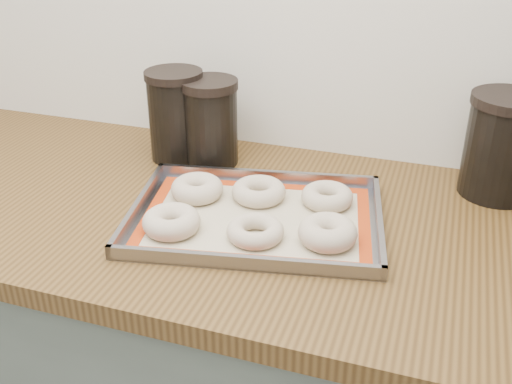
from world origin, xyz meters
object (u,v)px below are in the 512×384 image
(baking_tray, at_px, (256,217))
(bagel_front_right, at_px, (328,232))
(bagel_front_left, at_px, (171,222))
(canister_mid, at_px, (210,122))
(canister_right, at_px, (503,146))
(canister_left, at_px, (176,115))
(bagel_back_right, at_px, (327,196))
(bagel_front_mid, at_px, (255,231))
(bagel_back_left, at_px, (197,189))
(bagel_back_mid, at_px, (259,191))

(baking_tray, bearing_deg, bagel_front_right, -15.71)
(bagel_front_left, height_order, bagel_front_right, bagel_front_right)
(canister_mid, relative_size, canister_right, 0.92)
(baking_tray, bearing_deg, canister_left, 140.25)
(bagel_back_right, bearing_deg, bagel_front_right, -77.21)
(bagel_front_left, distance_m, canister_left, 0.34)
(baking_tray, height_order, canister_left, canister_left)
(bagel_front_mid, relative_size, bagel_back_left, 0.98)
(canister_mid, bearing_deg, bagel_front_right, -38.53)
(bagel_front_left, relative_size, bagel_back_right, 1.04)
(baking_tray, relative_size, bagel_front_left, 4.95)
(bagel_back_mid, bearing_deg, bagel_front_right, -34.98)
(baking_tray, relative_size, bagel_back_right, 5.16)
(bagel_front_right, bearing_deg, bagel_back_left, 163.60)
(bagel_back_mid, distance_m, canister_mid, 0.22)
(canister_left, distance_m, canister_mid, 0.08)
(bagel_back_mid, distance_m, canister_left, 0.29)
(bagel_front_left, height_order, bagel_back_mid, bagel_front_left)
(bagel_front_left, height_order, bagel_back_left, same)
(baking_tray, bearing_deg, canister_mid, 129.45)
(bagel_front_left, distance_m, bagel_back_left, 0.13)
(bagel_back_mid, xyz_separation_m, canister_right, (0.44, 0.19, 0.08))
(canister_right, bearing_deg, bagel_back_left, -158.80)
(bagel_front_right, bearing_deg, canister_mid, 141.47)
(bagel_front_mid, relative_size, bagel_back_right, 1.01)
(bagel_front_left, bearing_deg, bagel_front_mid, 8.85)
(bagel_front_right, xyz_separation_m, bagel_back_right, (-0.03, 0.14, -0.00))
(bagel_back_left, xyz_separation_m, bagel_back_right, (0.25, 0.05, -0.00))
(canister_left, distance_m, canister_right, 0.68)
(bagel_back_mid, distance_m, bagel_back_right, 0.13)
(baking_tray, bearing_deg, bagel_back_left, 162.89)
(bagel_front_mid, distance_m, canister_left, 0.41)
(baking_tray, distance_m, bagel_back_mid, 0.08)
(bagel_back_mid, bearing_deg, canister_right, 22.81)
(bagel_front_mid, bearing_deg, baking_tray, 107.57)
(baking_tray, bearing_deg, bagel_back_right, 40.10)
(bagel_front_right, xyz_separation_m, bagel_back_left, (-0.28, 0.08, -0.00))
(bagel_front_mid, height_order, canister_left, canister_left)
(baking_tray, distance_m, canister_right, 0.50)
(bagel_front_right, bearing_deg, bagel_front_mid, -167.59)
(bagel_front_mid, height_order, bagel_back_mid, bagel_back_mid)
(canister_mid, bearing_deg, canister_right, 4.22)
(bagel_back_right, distance_m, canister_left, 0.40)
(bagel_front_right, relative_size, canister_mid, 0.54)
(baking_tray, height_order, canister_right, canister_right)
(baking_tray, height_order, bagel_back_right, bagel_back_right)
(bagel_back_right, relative_size, canister_mid, 0.52)
(bagel_back_right, bearing_deg, bagel_front_left, -142.42)
(baking_tray, height_order, bagel_back_left, bagel_back_left)
(canister_mid, bearing_deg, bagel_front_left, -81.02)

